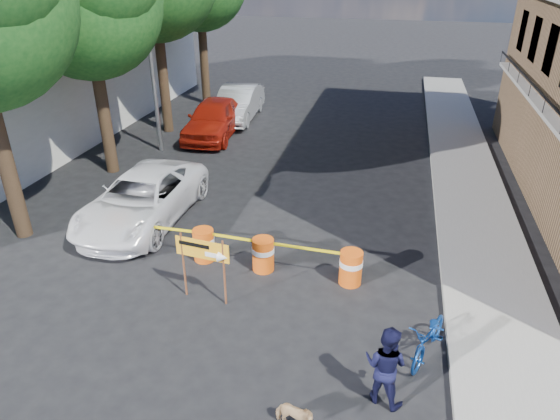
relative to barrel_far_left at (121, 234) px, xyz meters
The scene contains 16 objects.
ground 4.12m from the barrel_far_left, 28.46° to the right, with size 120.00×120.00×0.00m, color black.
sidewalk_east 10.61m from the barrel_far_left, 22.46° to the left, with size 2.40×40.00×0.15m, color gray.
white_building 12.63m from the barrel_far_left, 139.43° to the left, with size 8.00×22.00×6.00m, color silver.
tree_mid_a 8.12m from the barrel_far_left, 121.86° to the left, with size 5.25×5.00×8.68m.
streetlamp 8.82m from the barrel_far_left, 107.21° to the left, with size 1.25×0.18×8.00m.
barrel_far_left is the anchor object (origin of this frame).
barrel_mid_left 2.43m from the barrel_far_left, ahead, with size 0.58×0.58×0.90m.
barrel_mid_right 4.10m from the barrel_far_left, ahead, with size 0.58×0.58×0.90m.
barrel_far_right 6.36m from the barrel_far_left, ahead, with size 0.58×0.58×0.90m.
detour_sign 3.74m from the barrel_far_left, 26.98° to the right, with size 1.33×0.31×1.72m.
pedestrian 8.23m from the barrel_far_left, 26.88° to the right, with size 0.80×0.62×1.65m, color black.
bicycle 8.52m from the barrel_far_left, 16.09° to the right, with size 0.61×0.92×1.75m, color #124298.
dog 7.58m from the barrel_far_left, 38.93° to the right, with size 0.33×0.73×0.62m, color tan.
suv_white 1.70m from the barrel_far_left, 95.48° to the left, with size 2.46×5.34×1.48m, color white.
sedan_red 9.84m from the barrel_far_left, 94.83° to the left, with size 1.97×4.91×1.67m, color #A51B0D.
sedan_silver 12.60m from the barrel_far_left, 92.65° to the left, with size 1.70×4.87×1.61m, color silver.
Camera 1 is at (3.43, -8.65, 7.33)m, focal length 32.00 mm.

